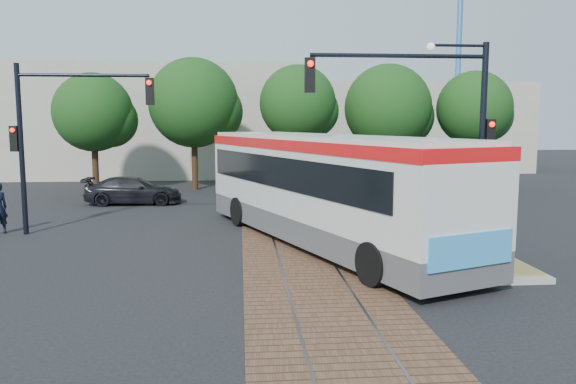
# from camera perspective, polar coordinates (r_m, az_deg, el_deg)

# --- Properties ---
(ground) EXTENTS (120.00, 120.00, 0.00)m
(ground) POSITION_cam_1_polar(r_m,az_deg,el_deg) (17.02, 1.48, -6.41)
(ground) COLOR black
(ground) RESTS_ON ground
(trackbed) EXTENTS (3.60, 40.00, 0.02)m
(trackbed) POSITION_cam_1_polar(r_m,az_deg,el_deg) (20.91, 0.26, -3.83)
(trackbed) COLOR brown
(trackbed) RESTS_ON ground
(tree_row) EXTENTS (26.40, 5.60, 7.67)m
(tree_row) POSITION_cam_1_polar(r_m,az_deg,el_deg) (33.01, 0.42, 8.65)
(tree_row) COLOR #382314
(tree_row) RESTS_ON ground
(warehouses) EXTENTS (40.00, 13.00, 8.00)m
(warehouses) POSITION_cam_1_polar(r_m,az_deg,el_deg) (45.21, -3.26, 6.93)
(warehouses) COLOR #ADA899
(warehouses) RESTS_ON ground
(crane) EXTENTS (8.00, 0.50, 18.00)m
(crane) POSITION_cam_1_polar(r_m,az_deg,el_deg) (54.64, 16.96, 14.11)
(crane) COLOR #3F72B2
(crane) RESTS_ON ground
(city_bus) EXTENTS (7.46, 13.39, 3.56)m
(city_bus) POSITION_cam_1_polar(r_m,az_deg,el_deg) (18.34, 3.48, 0.86)
(city_bus) COLOR #4A4A4D
(city_bus) RESTS_ON ground
(traffic_island) EXTENTS (2.20, 5.20, 1.13)m
(traffic_island) POSITION_cam_1_polar(r_m,az_deg,el_deg) (17.31, 17.97, -5.41)
(traffic_island) COLOR gray
(traffic_island) RESTS_ON ground
(signal_pole_main) EXTENTS (5.49, 0.46, 6.00)m
(signal_pole_main) POSITION_cam_1_polar(r_m,az_deg,el_deg) (16.65, 15.30, 7.47)
(signal_pole_main) COLOR black
(signal_pole_main) RESTS_ON ground
(signal_pole_left) EXTENTS (4.99, 0.34, 6.00)m
(signal_pole_left) POSITION_cam_1_polar(r_m,az_deg,el_deg) (21.45, -22.74, 6.27)
(signal_pole_left) COLOR black
(signal_pole_left) RESTS_ON ground
(parked_car) EXTENTS (4.60, 1.87, 1.34)m
(parked_car) POSITION_cam_1_polar(r_m,az_deg,el_deg) (28.30, -15.43, 0.16)
(parked_car) COLOR black
(parked_car) RESTS_ON ground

